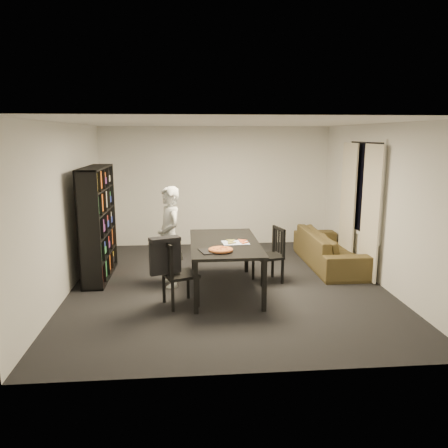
{
  "coord_description": "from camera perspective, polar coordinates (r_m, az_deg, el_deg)",
  "views": [
    {
      "loc": [
        -0.65,
        -6.82,
        2.42
      ],
      "look_at": [
        -0.07,
        -0.16,
        1.05
      ],
      "focal_mm": 35.0,
      "sensor_mm": 36.0,
      "label": 1
    }
  ],
  "objects": [
    {
      "name": "window_frame",
      "position": [
        8.1,
        17.83,
        4.51
      ],
      "size": [
        0.03,
        1.52,
        1.72
      ],
      "primitive_type": "cube",
      "color": "white",
      "rests_on": "room"
    },
    {
      "name": "chair_left",
      "position": [
        6.26,
        -6.52,
        -5.93
      ],
      "size": [
        0.57,
        0.57,
        0.95
      ],
      "rotation": [
        0.0,
        0.0,
        1.95
      ],
      "color": "black",
      "rests_on": "room"
    },
    {
      "name": "kitchen_towel",
      "position": [
        6.71,
        1.51,
        -2.46
      ],
      "size": [
        0.42,
        0.33,
        0.01
      ],
      "primitive_type": "cube",
      "rotation": [
        0.0,
        0.0,
        0.07
      ],
      "color": "white",
      "rests_on": "dining_table"
    },
    {
      "name": "dining_table",
      "position": [
        6.8,
        0.07,
        -2.91
      ],
      "size": [
        1.05,
        1.89,
        0.79
      ],
      "color": "black",
      "rests_on": "room"
    },
    {
      "name": "chair_right",
      "position": [
        7.32,
        6.39,
        -3.51
      ],
      "size": [
        0.52,
        0.52,
        0.92
      ],
      "rotation": [
        0.0,
        0.0,
        -1.31
      ],
      "color": "black",
      "rests_on": "room"
    },
    {
      "name": "person",
      "position": [
        7.07,
        -7.12,
        -1.66
      ],
      "size": [
        0.57,
        0.69,
        1.62
      ],
      "primitive_type": "imported",
      "rotation": [
        0.0,
        0.0,
        -1.22
      ],
      "color": "silver",
      "rests_on": "room"
    },
    {
      "name": "baking_tray",
      "position": [
        6.25,
        -1.28,
        -3.49
      ],
      "size": [
        0.47,
        0.41,
        0.01
      ],
      "primitive_type": "cube",
      "rotation": [
        0.0,
        0.0,
        0.26
      ],
      "color": "black",
      "rests_on": "dining_table"
    },
    {
      "name": "room",
      "position": [
        6.94,
        0.45,
        2.29
      ],
      "size": [
        5.01,
        5.51,
        2.61
      ],
      "color": "black",
      "rests_on": "ground"
    },
    {
      "name": "curtain_left",
      "position": [
        7.65,
        18.6,
        1.41
      ],
      "size": [
        0.03,
        0.7,
        2.25
      ],
      "primitive_type": "cube",
      "color": "beige",
      "rests_on": "room"
    },
    {
      "name": "pepperoni_pizza",
      "position": [
        6.23,
        -0.43,
        -3.36
      ],
      "size": [
        0.35,
        0.35,
        0.03
      ],
      "rotation": [
        0.0,
        0.0,
        -0.3
      ],
      "color": "#9E552D",
      "rests_on": "dining_table"
    },
    {
      "name": "bookshelf",
      "position": [
        7.71,
        -16.15,
        0.13
      ],
      "size": [
        0.35,
        1.5,
        1.9
      ],
      "primitive_type": "cube",
      "color": "black",
      "rests_on": "room"
    },
    {
      "name": "pizza_slices",
      "position": [
        6.74,
        1.66,
        -2.3
      ],
      "size": [
        0.46,
        0.42,
        0.01
      ],
      "primitive_type": null,
      "rotation": [
        0.0,
        0.0,
        0.36
      ],
      "color": "#C8823E",
      "rests_on": "dining_table"
    },
    {
      "name": "curtain_right",
      "position": [
        8.6,
        15.87,
        2.64
      ],
      "size": [
        0.03,
        0.7,
        2.25
      ],
      "primitive_type": "cube",
      "color": "beige",
      "rests_on": "room"
    },
    {
      "name": "sofa",
      "position": [
        8.44,
        13.69,
        -3.16
      ],
      "size": [
        0.86,
        2.19,
        0.64
      ],
      "primitive_type": "imported",
      "rotation": [
        0.0,
        0.0,
        1.57
      ],
      "color": "#423D1A",
      "rests_on": "room"
    },
    {
      "name": "window_pane",
      "position": [
        8.1,
        17.86,
        4.51
      ],
      "size": [
        0.02,
        1.4,
        1.6
      ],
      "primitive_type": "cube",
      "color": "black",
      "rests_on": "room"
    },
    {
      "name": "draped_jacket",
      "position": [
        6.15,
        -7.7,
        -3.92
      ],
      "size": [
        0.46,
        0.33,
        0.53
      ],
      "rotation": [
        0.0,
        0.0,
        1.95
      ],
      "color": "black",
      "rests_on": "chair_left"
    }
  ]
}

